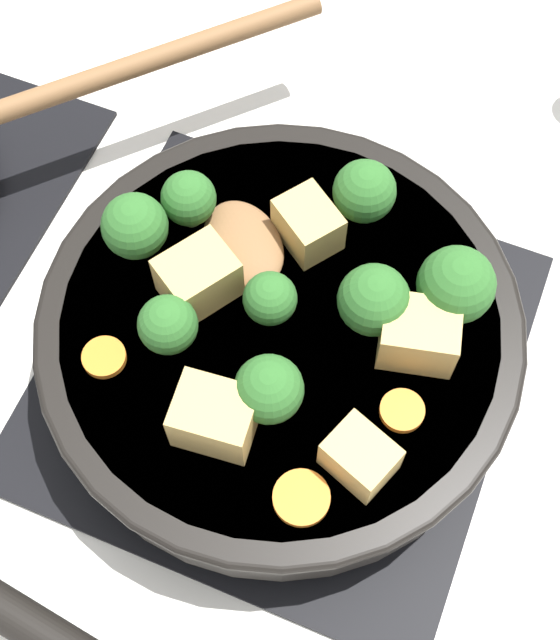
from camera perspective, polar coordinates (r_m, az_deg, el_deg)
ground_plane at (r=0.62m, az=-0.00°, el=-3.01°), size 2.40×2.40×0.00m
front_burner_grate at (r=0.61m, az=-0.00°, el=-2.57°), size 0.31×0.31×0.03m
skillet_pan at (r=0.57m, az=-0.11°, el=-1.09°), size 0.40×0.31×0.05m
wooden_spoon at (r=0.63m, az=-6.07°, el=12.04°), size 0.26×0.26×0.02m
tofu_cube_center_large at (r=0.51m, az=5.15°, el=-8.73°), size 0.04×0.05×0.03m
tofu_cube_near_handle at (r=0.54m, az=8.87°, el=-0.93°), size 0.05×0.05×0.04m
tofu_cube_east_chunk at (r=0.55m, az=-5.38°, el=2.51°), size 0.06×0.05×0.04m
tofu_cube_west_chunk at (r=0.57m, az=1.81°, el=6.12°), size 0.05×0.05×0.03m
tofu_cube_back_piece at (r=0.51m, az=-4.19°, el=-6.21°), size 0.04×0.05×0.04m
broccoli_floret_near_spoon at (r=0.57m, az=5.42°, el=8.18°), size 0.04×0.04×0.05m
broccoli_floret_center_top at (r=0.56m, az=-9.27°, el=5.92°), size 0.04×0.04×0.05m
broccoli_floret_east_rim at (r=0.53m, az=-7.19°, el=-0.33°), size 0.04×0.04×0.04m
broccoli_floret_west_rim at (r=0.53m, az=6.02°, el=1.26°), size 0.04×0.04×0.05m
broccoli_floret_north_edge at (r=0.51m, az=-0.72°, el=-4.47°), size 0.04×0.04×0.05m
broccoli_floret_south_cluster at (r=0.53m, az=-0.80°, el=1.00°), size 0.03×0.03×0.04m
broccoli_floret_mid_floret at (r=0.57m, az=-5.87°, el=7.71°), size 0.04×0.04×0.04m
broccoli_floret_small_inner at (r=0.54m, az=11.20°, el=2.20°), size 0.05×0.05×0.05m
carrot_slice_orange_thin at (r=0.53m, az=7.82°, el=-5.77°), size 0.03×0.03×0.01m
carrot_slice_near_center at (r=0.51m, az=1.38°, el=-11.31°), size 0.03×0.03×0.01m
carrot_slice_edge_slice at (r=0.55m, az=-11.19°, el=-2.35°), size 0.03×0.03×0.01m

